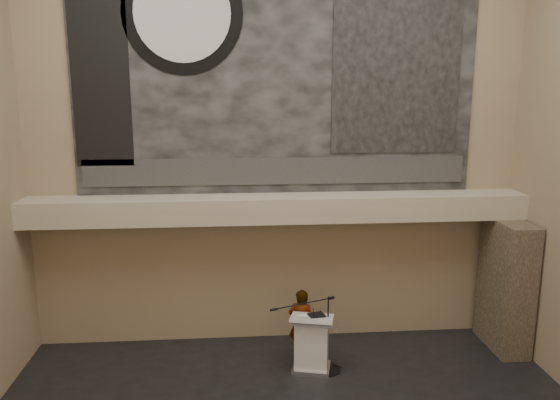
{
  "coord_description": "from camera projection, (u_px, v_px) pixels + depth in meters",
  "views": [
    {
      "loc": [
        -0.83,
        -7.02,
        5.36
      ],
      "look_at": [
        0.0,
        3.2,
        3.2
      ],
      "focal_mm": 35.0,
      "sensor_mm": 36.0,
      "label": 1
    }
  ],
  "objects": [
    {
      "name": "wall_back",
      "position": [
        277.0,
        141.0,
        11.04
      ],
      "size": [
        10.0,
        0.02,
        8.5
      ],
      "primitive_type": "cube",
      "color": "#907E5B",
      "rests_on": "floor"
    },
    {
      "name": "wall_front",
      "position": [
        378.0,
        276.0,
        3.24
      ],
      "size": [
        10.0,
        0.02,
        8.5
      ],
      "primitive_type": "cube",
      "color": "#907E5B",
      "rests_on": "floor"
    },
    {
      "name": "soffit",
      "position": [
        278.0,
        208.0,
        10.92
      ],
      "size": [
        10.0,
        0.8,
        0.5
      ],
      "primitive_type": "cube",
      "color": "tan",
      "rests_on": "wall_back"
    },
    {
      "name": "sprinkler_left",
      "position": [
        198.0,
        224.0,
        10.8
      ],
      "size": [
        0.04,
        0.04,
        0.06
      ],
      "primitive_type": "cylinder",
      "color": "#B2893D",
      "rests_on": "soffit"
    },
    {
      "name": "sprinkler_right",
      "position": [
        372.0,
        220.0,
        11.08
      ],
      "size": [
        0.04,
        0.04,
        0.06
      ],
      "primitive_type": "cylinder",
      "color": "#B2893D",
      "rests_on": "soffit"
    },
    {
      "name": "banner",
      "position": [
        277.0,
        68.0,
        10.71
      ],
      "size": [
        8.0,
        0.05,
        5.0
      ],
      "primitive_type": "cube",
      "color": "black",
      "rests_on": "wall_back"
    },
    {
      "name": "banner_text_strip",
      "position": [
        277.0,
        171.0,
        11.1
      ],
      "size": [
        7.76,
        0.02,
        0.55
      ],
      "primitive_type": "cube",
      "color": "#2C2C2C",
      "rests_on": "banner"
    },
    {
      "name": "banner_clock_rim",
      "position": [
        182.0,
        13.0,
        10.32
      ],
      "size": [
        2.3,
        0.02,
        2.3
      ],
      "primitive_type": "cylinder",
      "rotation": [
        1.57,
        0.0,
        0.0
      ],
      "color": "black",
      "rests_on": "banner"
    },
    {
      "name": "banner_clock_face",
      "position": [
        182.0,
        13.0,
        10.31
      ],
      "size": [
        1.84,
        0.02,
        1.84
      ],
      "primitive_type": "cylinder",
      "rotation": [
        1.57,
        0.0,
        0.0
      ],
      "color": "silver",
      "rests_on": "banner"
    },
    {
      "name": "banner_building_print",
      "position": [
        397.0,
        63.0,
        10.84
      ],
      "size": [
        2.6,
        0.02,
        3.6
      ],
      "primitive_type": "cube",
      "color": "black",
      "rests_on": "banner"
    },
    {
      "name": "banner_brick_print",
      "position": [
        101.0,
        83.0,
        10.47
      ],
      "size": [
        1.1,
        0.02,
        3.2
      ],
      "primitive_type": "cube",
      "color": "black",
      "rests_on": "banner"
    },
    {
      "name": "stone_pier",
      "position": [
        506.0,
        285.0,
        11.18
      ],
      "size": [
        0.6,
        1.4,
        2.7
      ],
      "primitive_type": "cube",
      "color": "#3F3326",
      "rests_on": "floor"
    },
    {
      "name": "lectern",
      "position": [
        312.0,
        343.0,
        10.38
      ],
      "size": [
        0.91,
        0.73,
        1.14
      ],
      "rotation": [
        0.0,
        0.0,
        -0.24
      ],
      "color": "silver",
      "rests_on": "floor"
    },
    {
      "name": "binder",
      "position": [
        317.0,
        315.0,
        10.27
      ],
      "size": [
        0.34,
        0.3,
        0.04
      ],
      "primitive_type": "cube",
      "rotation": [
        0.0,
        0.0,
        0.25
      ],
      "color": "black",
      "rests_on": "lectern"
    },
    {
      "name": "papers",
      "position": [
        304.0,
        317.0,
        10.22
      ],
      "size": [
        0.29,
        0.33,
        0.0
      ],
      "primitive_type": "cube",
      "rotation": [
        0.0,
        0.0,
        0.37
      ],
      "color": "white",
      "rests_on": "lectern"
    },
    {
      "name": "speaker_person",
      "position": [
        301.0,
        324.0,
        10.81
      ],
      "size": [
        0.61,
        0.5,
        1.44
      ],
      "primitive_type": "imported",
      "rotation": [
        0.0,
        0.0,
        2.81
      ],
      "color": "white",
      "rests_on": "floor"
    },
    {
      "name": "mic_stand",
      "position": [
        325.0,
        360.0,
        10.42
      ],
      "size": [
        1.38,
        0.72,
        1.5
      ],
      "rotation": [
        0.0,
        0.0,
        0.38
      ],
      "color": "black",
      "rests_on": "floor"
    }
  ]
}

